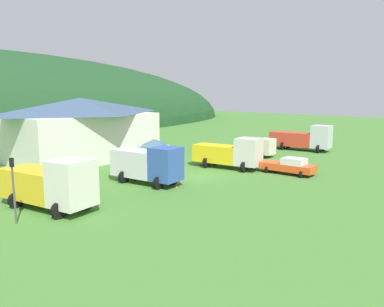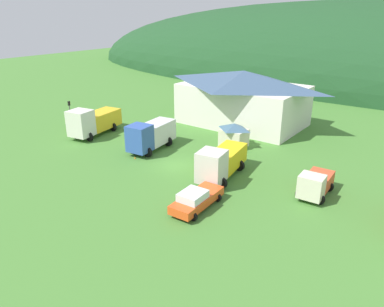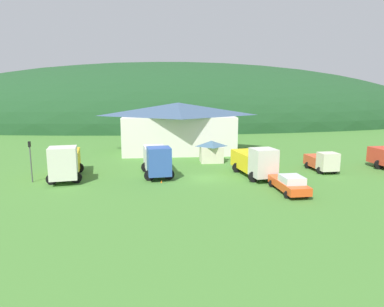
% 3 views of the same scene
% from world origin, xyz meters
% --- Properties ---
extents(ground_plane, '(200.00, 200.00, 0.00)m').
position_xyz_m(ground_plane, '(0.00, 0.00, 0.00)').
color(ground_plane, '#477F33').
extents(forested_hill_backdrop, '(158.78, 60.00, 34.24)m').
position_xyz_m(forested_hill_backdrop, '(0.00, 66.35, 0.00)').
color(forested_hill_backdrop, '#1E4723').
rests_on(forested_hill_backdrop, ground).
extents(depot_building, '(17.32, 11.05, 7.37)m').
position_xyz_m(depot_building, '(-1.77, 17.00, 3.80)').
color(depot_building, white).
rests_on(depot_building, ground).
extents(play_shed_cream, '(3.06, 2.57, 2.79)m').
position_xyz_m(play_shed_cream, '(2.03, 8.43, 1.44)').
color(play_shed_cream, beige).
rests_on(play_shed_cream, ground).
extents(heavy_rig_striped, '(4.11, 7.81, 3.69)m').
position_xyz_m(heavy_rig_striped, '(-14.42, 1.29, 1.83)').
color(heavy_rig_striped, silver).
rests_on(heavy_rig_striped, ground).
extents(box_truck_blue, '(3.60, 6.90, 3.42)m').
position_xyz_m(box_truck_blue, '(-4.94, 1.75, 1.82)').
color(box_truck_blue, '#3356AD').
rests_on(box_truck_blue, ground).
extents(flatbed_truck_yellow, '(3.76, 7.62, 3.38)m').
position_xyz_m(flatbed_truck_yellow, '(5.43, 0.22, 1.68)').
color(flatbed_truck_yellow, silver).
rests_on(flatbed_truck_yellow, ground).
extents(light_truck_cream, '(2.62, 4.78, 2.36)m').
position_xyz_m(light_truck_cream, '(13.84, 2.01, 1.17)').
color(light_truck_cream, beige).
rests_on(light_truck_cream, ground).
extents(service_pickup_orange, '(2.54, 5.41, 1.66)m').
position_xyz_m(service_pickup_orange, '(6.98, -5.76, 0.83)').
color(service_pickup_orange, '#F0511E').
rests_on(service_pickup_orange, ground).
extents(traffic_light_west, '(0.20, 0.32, 4.15)m').
position_xyz_m(traffic_light_west, '(-17.47, 0.24, 2.55)').
color(traffic_light_west, '#4C4C51').
rests_on(traffic_light_west, ground).
extents(traffic_cone_near_pickup, '(0.36, 0.36, 0.51)m').
position_xyz_m(traffic_cone_near_pickup, '(-4.50, -1.26, 0.00)').
color(traffic_cone_near_pickup, orange).
rests_on(traffic_cone_near_pickup, ground).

